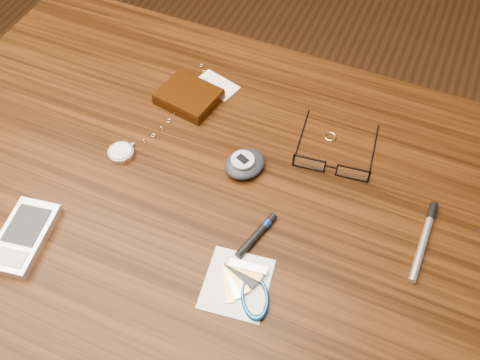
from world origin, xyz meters
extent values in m
plane|color=#472814|center=(0.00, 0.00, 0.00)|extent=(3.80, 3.80, 0.00)
cube|color=#321708|center=(0.00, 0.00, 0.73)|extent=(1.00, 0.70, 0.03)
cylinder|color=#4C2814|center=(-0.45, 0.30, 0.36)|extent=(0.05, 0.05, 0.71)
cylinder|color=#4C2814|center=(0.45, 0.30, 0.36)|extent=(0.05, 0.05, 0.71)
cube|color=black|center=(-0.09, 0.15, 0.76)|extent=(0.11, 0.09, 0.02)
cube|color=black|center=(-0.09, 0.15, 0.77)|extent=(0.11, 0.09, 0.00)
cube|color=white|center=(-0.06, 0.21, 0.75)|extent=(0.08, 0.06, 0.00)
cube|color=black|center=(0.15, 0.09, 0.76)|extent=(0.05, 0.01, 0.03)
cube|color=white|center=(0.15, 0.09, 0.76)|extent=(0.05, 0.01, 0.02)
cylinder|color=black|center=(0.11, 0.15, 0.75)|extent=(0.02, 0.12, 0.00)
cube|color=black|center=(0.21, 0.10, 0.76)|extent=(0.05, 0.01, 0.03)
cube|color=white|center=(0.21, 0.10, 0.76)|extent=(0.05, 0.01, 0.02)
cylinder|color=black|center=(0.23, 0.17, 0.75)|extent=(0.02, 0.12, 0.00)
cube|color=black|center=(0.18, 0.10, 0.77)|extent=(0.02, 0.00, 0.00)
torus|color=#E9CD6F|center=(0.16, 0.17, 0.75)|extent=(0.02, 0.02, 0.00)
cylinder|color=silver|center=(-0.14, 0.00, 0.75)|extent=(0.04, 0.04, 0.01)
cylinder|color=silver|center=(-0.14, 0.00, 0.76)|extent=(0.03, 0.03, 0.00)
cylinder|color=silver|center=(-0.13, 0.02, 0.75)|extent=(0.01, 0.01, 0.01)
torus|color=silver|center=(-0.12, 0.04, 0.75)|extent=(0.01, 0.01, 0.01)
torus|color=silver|center=(-0.11, 0.06, 0.75)|extent=(0.01, 0.01, 0.00)
torus|color=silver|center=(-0.10, 0.08, 0.75)|extent=(0.01, 0.01, 0.01)
torus|color=silver|center=(-0.10, 0.10, 0.75)|extent=(0.01, 0.01, 0.00)
torus|color=silver|center=(-0.10, 0.12, 0.75)|extent=(0.01, 0.01, 0.01)
torus|color=silver|center=(-0.09, 0.13, 0.75)|extent=(0.01, 0.01, 0.00)
torus|color=silver|center=(-0.09, 0.15, 0.75)|extent=(0.01, 0.00, 0.01)
torus|color=silver|center=(-0.08, 0.17, 0.75)|extent=(0.01, 0.01, 0.00)
torus|color=silver|center=(-0.08, 0.19, 0.75)|extent=(0.01, 0.00, 0.01)
torus|color=silver|center=(-0.09, 0.21, 0.75)|extent=(0.01, 0.01, 0.00)
torus|color=silver|center=(-0.10, 0.23, 0.75)|extent=(0.01, 0.01, 0.01)
torus|color=silver|center=(-0.11, 0.24, 0.75)|extent=(0.01, 0.01, 0.00)
cube|color=silver|center=(-0.18, -0.19, 0.76)|extent=(0.08, 0.13, 0.02)
cube|color=black|center=(-0.18, -0.17, 0.77)|extent=(0.06, 0.07, 0.00)
cube|color=#ADB1B5|center=(-0.18, -0.22, 0.77)|extent=(0.05, 0.03, 0.00)
ellipsoid|color=black|center=(0.05, 0.06, 0.76)|extent=(0.08, 0.08, 0.02)
cylinder|color=#AAAEB2|center=(0.05, 0.05, 0.77)|extent=(0.04, 0.04, 0.00)
cube|color=black|center=(0.05, 0.05, 0.78)|extent=(0.02, 0.02, 0.00)
cube|color=white|center=(0.12, -0.13, 0.75)|extent=(0.10, 0.11, 0.00)
torus|color=#124D99|center=(0.15, -0.14, 0.75)|extent=(0.07, 0.07, 0.01)
cube|color=#AC7C3D|center=(0.11, -0.14, 0.75)|extent=(0.04, 0.05, 0.00)
cube|color=silver|center=(0.12, -0.13, 0.75)|extent=(0.04, 0.05, 0.00)
cube|color=#AC8E3D|center=(0.12, -0.12, 0.76)|extent=(0.05, 0.04, 0.00)
cube|color=black|center=(0.12, -0.12, 0.76)|extent=(0.05, 0.03, 0.00)
cube|color=#AC7C3D|center=(0.13, -0.11, 0.76)|extent=(0.05, 0.02, 0.00)
cube|color=silver|center=(0.13, -0.11, 0.76)|extent=(0.05, 0.02, 0.00)
cylinder|color=silver|center=(0.34, 0.03, 0.76)|extent=(0.01, 0.14, 0.01)
cylinder|color=black|center=(0.34, 0.09, 0.76)|extent=(0.01, 0.03, 0.01)
cylinder|color=black|center=(0.12, -0.05, 0.76)|extent=(0.03, 0.09, 0.01)
cylinder|color=#1A48AC|center=(0.13, -0.03, 0.76)|extent=(0.01, 0.01, 0.01)
camera|label=1|loc=(0.25, -0.42, 1.41)|focal=40.00mm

